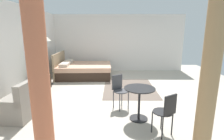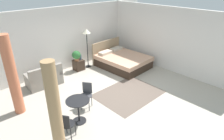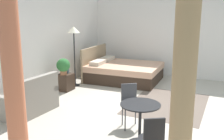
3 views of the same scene
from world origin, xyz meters
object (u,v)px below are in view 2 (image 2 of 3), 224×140
nightstand (79,65)px  floor_lamp (87,34)px  bed (122,61)px  potted_plant (76,55)px  balcony_table (78,107)px  vase (81,57)px  couch (44,78)px  cafe_chair_near_window (66,124)px  cafe_chair_near_couch (87,93)px

nightstand → floor_lamp: bearing=0.1°
bed → potted_plant: 2.09m
balcony_table → potted_plant: bearing=56.4°
vase → balcony_table: balcony_table is taller
nightstand → balcony_table: (-2.01, -2.91, 0.26)m
couch → cafe_chair_near_window: couch is taller
floor_lamp → balcony_table: size_ratio=2.46×
vase → balcony_table: (-2.13, -2.88, -0.08)m
potted_plant → cafe_chair_near_window: potted_plant is taller
balcony_table → cafe_chair_near_window: cafe_chair_near_window is taller
couch → nightstand: (1.74, 0.26, -0.05)m
cafe_chair_near_couch → couch: bearing=98.3°
vase → cafe_chair_near_couch: (-1.53, -2.47, -0.07)m
nightstand → potted_plant: 0.50m
bed → vase: bed is taller
potted_plant → floor_lamp: floor_lamp is taller
bed → cafe_chair_near_couch: (-3.07, -1.43, 0.22)m
vase → cafe_chair_near_couch: 2.91m
vase → floor_lamp: size_ratio=0.12×
cafe_chair_near_window → cafe_chair_near_couch: cafe_chair_near_couch is taller
vase → cafe_chair_near_window: size_ratio=0.27×
potted_plant → bed: bearing=-30.4°
floor_lamp → balcony_table: 3.99m
floor_lamp → vase: bearing=-176.3°
vase → nightstand: bearing=168.0°
nightstand → vase: size_ratio=2.14×
couch → floor_lamp: floor_lamp is taller
couch → balcony_table: bearing=-95.9°
vase → floor_lamp: 1.02m
nightstand → floor_lamp: floor_lamp is taller
potted_plant → cafe_chair_near_couch: (-1.31, -2.46, -0.22)m
vase → cafe_chair_near_window: bearing=-130.0°
nightstand → cafe_chair_near_couch: size_ratio=0.57×
bed → floor_lamp: 1.98m
couch → nightstand: bearing=8.6°
potted_plant → vase: 0.27m
vase → cafe_chair_near_couch: bearing=-121.8°
nightstand → floor_lamp: 1.38m
cafe_chair_near_couch → nightstand: bearing=60.5°
bed → nightstand: bed is taller
vase → couch: bearing=-172.7°
cafe_chair_near_window → cafe_chair_near_couch: (1.21, 0.80, 0.01)m
bed → floor_lamp: bearing=136.7°
couch → potted_plant: bearing=7.9°
potted_plant → floor_lamp: size_ratio=0.26×
floor_lamp → couch: bearing=-173.4°
vase → balcony_table: size_ratio=0.31×
balcony_table → couch: bearing=84.1°
balcony_table → cafe_chair_near_window: 0.73m
floor_lamp → balcony_table: (-2.54, -2.91, -1.02)m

